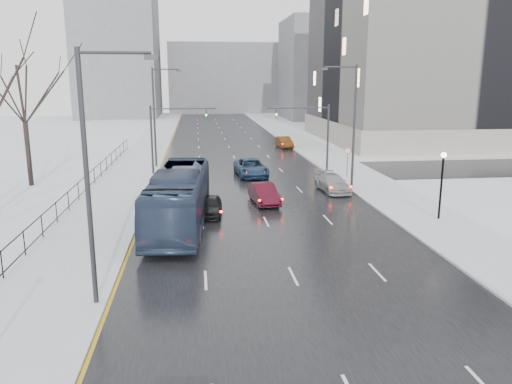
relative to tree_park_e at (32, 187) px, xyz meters
name	(u,v)px	position (x,y,z in m)	size (l,w,h in m)	color
road	(233,155)	(18.20, 16.00, 0.02)	(16.00, 150.00, 0.04)	black
cross_road	(242,173)	(18.20, 4.00, 0.02)	(130.00, 10.00, 0.04)	black
sidewalk_left	(143,156)	(7.70, 16.00, 0.08)	(5.00, 150.00, 0.16)	silver
sidewalk_right	(318,153)	(28.70, 16.00, 0.08)	(5.00, 150.00, 0.16)	silver
park_strip	(59,157)	(-1.80, 16.00, 0.06)	(14.00, 150.00, 0.12)	white
tree_park_e	(32,187)	(0.00, 0.00, 0.00)	(9.45, 9.45, 13.50)	black
iron_fence	(47,219)	(5.20, -14.00, 0.91)	(0.06, 70.00, 1.30)	black
streetlight_r_mid	(352,120)	(26.37, -4.00, 5.62)	(2.95, 0.25, 10.00)	#2D2D33
streetlight_l_near	(92,167)	(10.03, -24.00, 5.62)	(2.95, 0.25, 10.00)	#2D2D33
streetlight_l_far	(156,112)	(10.03, 8.00, 5.62)	(2.95, 0.25, 10.00)	#2D2D33
lamppost_r_mid	(442,176)	(29.20, -14.00, 2.94)	(0.36, 0.36, 4.28)	black
mast_signal_right	(317,130)	(25.53, 4.00, 4.11)	(6.10, 0.33, 6.50)	#2D2D33
mast_signal_left	(163,132)	(10.87, 4.00, 4.11)	(6.10, 0.33, 6.50)	#2D2D33
no_uturn_sign	(348,154)	(27.40, 0.00, 2.30)	(0.60, 0.06, 2.70)	#2D2D33
civic_building	(465,63)	(53.20, 28.00, 11.21)	(41.00, 31.00, 24.80)	gray
bldg_far_right	(337,69)	(46.20, 71.00, 11.00)	(24.00, 20.00, 22.00)	slate
bldg_far_left	(118,57)	(-3.80, 81.00, 14.00)	(18.00, 22.00, 28.00)	slate
bldg_far_center	(226,79)	(22.20, 96.00, 9.00)	(30.00, 18.00, 18.00)	slate
bus	(179,198)	(12.82, -13.35, 1.81)	(2.97, 12.69, 3.53)	#2A3752
sedan_center_near	(210,206)	(14.70, -11.09, 0.70)	(1.56, 3.88, 1.32)	black
sedan_right_near	(264,194)	(18.70, -8.24, 0.77)	(1.54, 4.41, 1.45)	#3E0A17
sedan_right_cross	(251,168)	(18.90, 2.23, 0.84)	(2.64, 5.72, 1.59)	navy
sedan_right_far	(332,183)	(24.70, -4.94, 0.72)	(1.91, 4.69, 1.36)	#959397
sedan_right_distant	(284,142)	(25.40, 21.37, 0.75)	(1.51, 4.33, 1.43)	#582F0F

